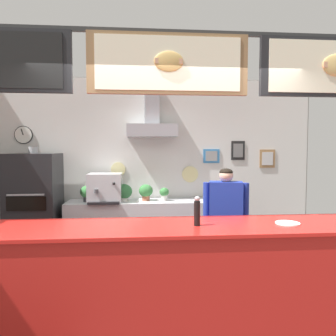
{
  "coord_description": "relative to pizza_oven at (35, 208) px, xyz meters",
  "views": [
    {
      "loc": [
        -0.26,
        -3.07,
        1.76
      ],
      "look_at": [
        0.07,
        0.82,
        1.52
      ],
      "focal_mm": 35.09,
      "sensor_mm": 36.0,
      "label": 1
    }
  ],
  "objects": [
    {
      "name": "shop_worker",
      "position": [
        2.7,
        -1.03,
        -0.04
      ],
      "size": [
        0.57,
        0.31,
        1.5
      ],
      "rotation": [
        0.0,
        0.0,
        2.92
      ],
      "color": "#232328",
      "rests_on": "ground_plane"
    },
    {
      "name": "espresso_machine",
      "position": [
        1.06,
        0.08,
        0.29
      ],
      "size": [
        0.52,
        0.55,
        0.44
      ],
      "color": "silver",
      "rests_on": "back_prep_counter"
    },
    {
      "name": "pizza_oven",
      "position": [
        0.0,
        0.0,
        0.0
      ],
      "size": [
        0.73,
        0.75,
        1.78
      ],
      "color": "#232326",
      "rests_on": "ground_plane"
    },
    {
      "name": "back_wall_assembly",
      "position": [
        1.87,
        0.31,
        0.73
      ],
      "size": [
        5.37,
        2.71,
        2.92
      ],
      "color": "#9E9E99",
      "rests_on": "ground_plane"
    },
    {
      "name": "potted_thyme",
      "position": [
        0.77,
        0.1,
        0.22
      ],
      "size": [
        0.21,
        0.21,
        0.25
      ],
      "color": "#4C4C51",
      "rests_on": "back_prep_counter"
    },
    {
      "name": "back_prep_counter",
      "position": [
        1.67,
        0.1,
        -0.39
      ],
      "size": [
        2.44,
        0.57,
        0.92
      ],
      "color": "silver",
      "rests_on": "ground_plane"
    },
    {
      "name": "potted_oregano",
      "position": [
        1.35,
        0.09,
        0.22
      ],
      "size": [
        0.26,
        0.26,
        0.27
      ],
      "color": "beige",
      "rests_on": "back_prep_counter"
    },
    {
      "name": "potted_basil",
      "position": [
        1.99,
        0.08,
        0.2
      ],
      "size": [
        0.15,
        0.15,
        0.21
      ],
      "color": "beige",
      "rests_on": "back_prep_counter"
    },
    {
      "name": "ground_plane",
      "position": [
        1.87,
        -2.04,
        -0.84
      ],
      "size": [
        6.44,
        6.44,
        0.0
      ],
      "primitive_type": "plane",
      "color": "#3F3A38"
    },
    {
      "name": "potted_sage",
      "position": [
        1.7,
        0.13,
        0.22
      ],
      "size": [
        0.22,
        0.22,
        0.26
      ],
      "color": "#9E563D",
      "rests_on": "back_prep_counter"
    },
    {
      "name": "condiment_plate",
      "position": [
        2.94,
        -2.29,
        0.24
      ],
      "size": [
        0.22,
        0.22,
        0.01
      ],
      "color": "white",
      "rests_on": "service_counter"
    },
    {
      "name": "pepper_grinder",
      "position": [
        2.11,
        -2.29,
        0.36
      ],
      "size": [
        0.06,
        0.06,
        0.26
      ],
      "color": "black",
      "rests_on": "service_counter"
    },
    {
      "name": "service_counter",
      "position": [
        1.87,
        -2.25,
        -0.3
      ],
      "size": [
        4.44,
        0.74,
        1.07
      ],
      "color": "red",
      "rests_on": "ground_plane"
    }
  ]
}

